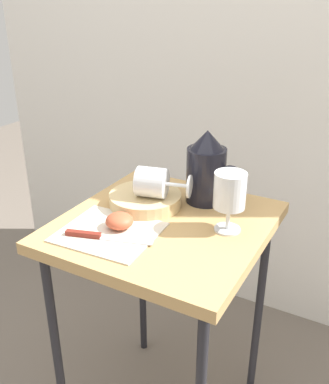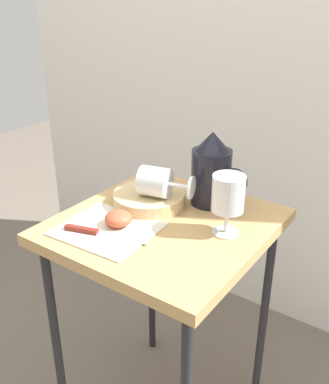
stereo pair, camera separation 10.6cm
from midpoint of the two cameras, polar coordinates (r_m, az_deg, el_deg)
The scene contains 9 objects.
curtain_drape at distance 1.59m, azimuth 10.57°, elevation 18.26°, with size 2.40×0.03×2.11m, color silver.
table at distance 1.13m, azimuth -2.70°, elevation -7.13°, with size 0.50×0.51×0.70m.
linen_napkin at distance 1.06m, azimuth -10.11°, elevation -5.26°, with size 0.22×0.20×0.00m, color beige.
basket_tray at distance 1.17m, azimuth -5.12°, elevation -1.07°, with size 0.19×0.19×0.04m, color tan.
pitcher at distance 1.17m, azimuth 2.93°, elevation 2.40°, with size 0.16×0.11×0.20m.
wine_glass_upright at distance 1.01m, azimuth 5.59°, elevation -0.28°, with size 0.08×0.08×0.15m.
wine_glass_tipped_near at distance 1.13m, azimuth -4.16°, elevation 1.19°, with size 0.15×0.10×0.08m.
apple_half_left at distance 1.06m, azimuth -8.78°, elevation -3.83°, with size 0.07×0.07×0.04m, color #C15133.
knife at distance 1.03m, azimuth -11.92°, elevation -5.73°, with size 0.20×0.07×0.01m.
Camera 1 is at (0.46, -0.84, 1.22)m, focal length 40.77 mm.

